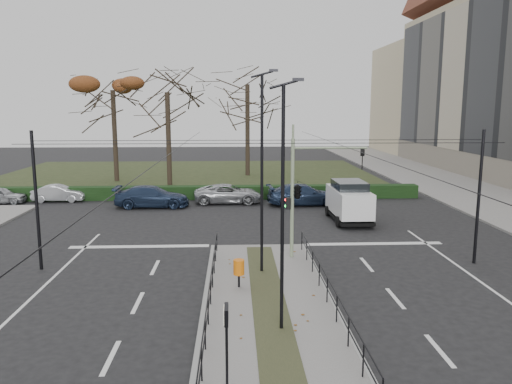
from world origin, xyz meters
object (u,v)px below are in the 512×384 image
streetlamp_median_near (283,206)px  parked_car_fifth (303,195)px  parked_car_second (59,193)px  bare_tree_near (167,99)px  bare_tree_center (247,91)px  parked_car_first (0,195)px  parked_car_fourth (229,194)px  rust_tree (113,90)px  traffic_light (299,189)px  white_van (349,200)px  litter_bin (239,268)px  parked_car_third (152,197)px  streetlamp_median_far (262,172)px  info_panel (226,324)px

streetlamp_median_near → parked_car_fifth: 21.09m
parked_car_second → bare_tree_near: 12.46m
streetlamp_median_near → parked_car_second: size_ratio=2.02×
bare_tree_center → parked_car_first: bearing=-142.7°
streetlamp_median_near → parked_car_fourth: 21.86m
streetlamp_median_near → rust_tree: 35.14m
rust_tree → bare_tree_near: (5.30, -2.64, -0.84)m
bare_tree_center → bare_tree_near: bare_tree_center is taller
rust_tree → bare_tree_near: size_ratio=1.02×
traffic_light → streetlamp_median_near: (-1.49, -7.54, 0.72)m
parked_car_fourth → parked_car_fifth: parked_car_fifth is taller
parked_car_first → white_van: bearing=-109.0°
litter_bin → rust_tree: bearing=111.3°
parked_car_second → parked_car_third: 7.66m
white_van → parked_car_fifth: size_ratio=0.92×
traffic_light → parked_car_third: 15.61m
litter_bin → parked_car_second: bearing=124.9°
bare_tree_center → white_van: bearing=-74.8°
parked_car_first → white_van: white_van is taller
litter_bin → bare_tree_near: 27.68m
streetlamp_median_far → parked_car_second: size_ratio=2.19×
parked_car_first → bare_tree_near: bare_tree_near is taller
traffic_light → parked_car_first: 24.79m
streetlamp_median_far → rust_tree: rust_tree is taller
white_van → bare_tree_near: 20.46m
streetlamp_median_far → parked_car_third: size_ratio=1.60×
info_panel → bare_tree_near: (-5.55, 33.11, 5.86)m
bare_tree_near → info_panel: bearing=-80.5°
litter_bin → parked_car_second: 23.09m
info_panel → parked_car_fourth: (-0.20, 24.74, -1.09)m
info_panel → parked_car_fifth: info_panel is taller
parked_car_third → bare_tree_center: bearing=-24.0°
info_panel → parked_car_fifth: 24.33m
traffic_light → parked_car_first: bearing=144.2°
traffic_light → litter_bin: (-2.79, -3.84, -2.39)m
rust_tree → bare_tree_center: bearing=15.6°
streetlamp_median_far → rust_tree: (-12.21, 26.99, 4.13)m
streetlamp_median_far → parked_car_fifth: (3.82, 15.00, -3.60)m
traffic_light → streetlamp_median_far: (-1.79, -2.00, 1.05)m
litter_bin → streetlamp_median_far: (0.99, 1.83, 3.44)m
parked_car_first → parked_car_fifth: bearing=-97.2°
streetlamp_median_far → bare_tree_center: bearing=89.5°
parked_car_first → bare_tree_center: 24.50m
parked_car_fifth → parked_car_fourth: bearing=74.8°
litter_bin → bare_tree_near: bearing=102.7°
bare_tree_near → parked_car_first: bearing=-144.9°
parked_car_third → parked_car_fifth: bearing=-87.9°
parked_car_fourth → white_van: bearing=-129.8°
parked_car_fourth → bare_tree_center: bare_tree_center is taller
info_panel → parked_car_third: bearing=103.4°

